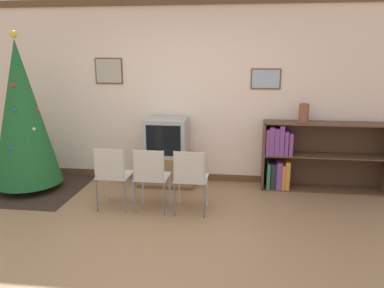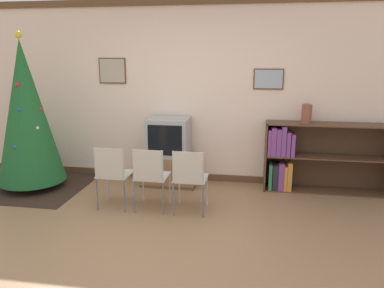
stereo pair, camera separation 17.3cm
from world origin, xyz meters
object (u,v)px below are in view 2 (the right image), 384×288
at_px(folding_chair_left, 112,173).
at_px(folding_chair_right, 189,177).
at_px(folding_chair_center, 150,175).
at_px(bookshelf, 304,157).
at_px(vase, 307,113).
at_px(christmas_tree, 27,113).
at_px(television, 169,137).
at_px(tv_console, 169,169).

bearing_deg(folding_chair_left, folding_chair_right, 0.00).
distance_m(folding_chair_center, bookshelf, 2.25).
xyz_separation_m(folding_chair_center, folding_chair_right, (0.49, 0.00, 0.00)).
distance_m(folding_chair_center, vase, 2.32).
distance_m(christmas_tree, television, 2.04).
xyz_separation_m(tv_console, folding_chair_center, (-0.00, -1.02, 0.24)).
xyz_separation_m(television, folding_chair_left, (-0.49, -1.01, -0.26)).
xyz_separation_m(television, vase, (1.95, 0.07, 0.39)).
bearing_deg(vase, tv_console, -178.09).
height_order(christmas_tree, tv_console, christmas_tree).
distance_m(folding_chair_left, folding_chair_right, 0.98).
relative_size(christmas_tree, folding_chair_center, 2.71).
height_order(christmas_tree, folding_chair_left, christmas_tree).
bearing_deg(folding_chair_right, tv_console, 115.74).
bearing_deg(bookshelf, christmas_tree, -172.04).
bearing_deg(folding_chair_center, folding_chair_left, 180.00).
distance_m(christmas_tree, folding_chair_left, 1.69).
height_order(tv_console, television, television).
relative_size(tv_console, television, 1.38).
bearing_deg(folding_chair_center, folding_chair_right, 0.00).
xyz_separation_m(television, bookshelf, (1.96, 0.09, -0.25)).
bearing_deg(bookshelf, television, -177.49).
height_order(folding_chair_left, bookshelf, bookshelf).
height_order(television, folding_chair_left, television).
xyz_separation_m(folding_chair_center, bookshelf, (1.96, 1.10, 0.01)).
distance_m(tv_console, folding_chair_left, 1.16).
distance_m(television, vase, 1.99).
bearing_deg(vase, folding_chair_left, -156.08).
distance_m(television, folding_chair_left, 1.16).
relative_size(folding_chair_right, bookshelf, 0.47).
relative_size(christmas_tree, vase, 8.24).
xyz_separation_m(folding_chair_center, vase, (1.95, 1.08, 0.65)).
xyz_separation_m(christmas_tree, folding_chair_right, (2.44, -0.55, -0.64)).
xyz_separation_m(tv_console, bookshelf, (1.96, 0.08, 0.26)).
relative_size(television, folding_chair_right, 0.74).
xyz_separation_m(tv_console, folding_chair_left, (-0.49, -1.02, 0.24)).
distance_m(christmas_tree, folding_chair_right, 2.59).
relative_size(christmas_tree, bookshelf, 1.28).
distance_m(tv_console, folding_chair_center, 1.05).
relative_size(folding_chair_left, bookshelf, 0.47).
height_order(folding_chair_right, bookshelf, bookshelf).
bearing_deg(folding_chair_center, tv_console, 90.00).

